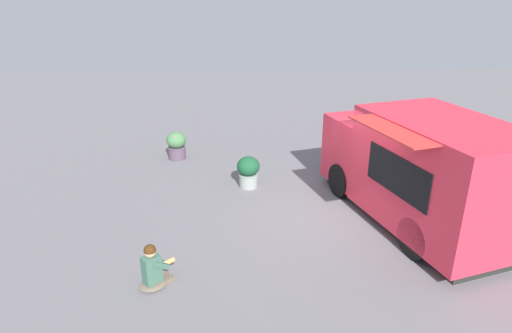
{
  "coord_description": "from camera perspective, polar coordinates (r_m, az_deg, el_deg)",
  "views": [
    {
      "loc": [
        2.67,
        9.29,
        5.12
      ],
      "look_at": [
        2.19,
        -0.91,
        0.97
      ],
      "focal_mm": 31.08,
      "sensor_mm": 36.0,
      "label": 1
    }
  ],
  "objects": [
    {
      "name": "planter_flowering_far",
      "position": [
        14.32,
        -10.19,
        2.76
      ],
      "size": [
        0.62,
        0.62,
        0.88
      ],
      "color": "#594457",
      "rests_on": "ground_plane"
    },
    {
      "name": "planter_flowering_near",
      "position": [
        12.08,
        -0.99,
        -0.55
      ],
      "size": [
        0.62,
        0.62,
        0.87
      ],
      "color": "#8F9A93",
      "rests_on": "ground_plane"
    },
    {
      "name": "person_customer",
      "position": [
        8.48,
        -13.04,
        -12.76
      ],
      "size": [
        0.73,
        0.7,
        0.89
      ],
      "color": "#6B5F4F",
      "rests_on": "ground_plane"
    },
    {
      "name": "ground_plane",
      "position": [
        10.94,
        11.86,
        -6.34
      ],
      "size": [
        40.0,
        40.0,
        0.0
      ],
      "primitive_type": "plane",
      "color": "slate"
    },
    {
      "name": "food_truck",
      "position": [
        10.68,
        20.27,
        -0.66
      ],
      "size": [
        3.54,
        5.6,
        2.6
      ],
      "color": "#DF2D41",
      "rests_on": "ground_plane"
    }
  ]
}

